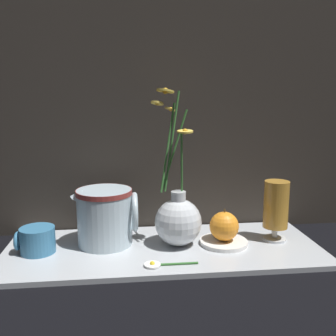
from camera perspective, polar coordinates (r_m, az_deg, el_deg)
name	(u,v)px	position (r m, az deg, el deg)	size (l,w,h in m)	color
ground_plane	(163,251)	(0.94, -0.70, -12.57)	(6.00, 6.00, 0.00)	black
shelf	(163,249)	(0.93, -0.70, -12.24)	(0.76, 0.30, 0.01)	#B2B7BC
backdrop_wall	(157,27)	(1.04, -1.75, 20.67)	(1.26, 0.02, 1.10)	#2D2823
vase_with_flowers	(178,219)	(0.92, 1.53, -7.72)	(0.13, 0.14, 0.38)	silver
yellow_mug	(37,240)	(0.94, -19.40, -10.36)	(0.09, 0.08, 0.06)	teal
ceramic_pitcher	(106,215)	(0.94, -9.47, -7.01)	(0.16, 0.14, 0.15)	silver
tea_glass	(276,206)	(0.98, 16.13, -5.61)	(0.06, 0.06, 0.15)	silver
saucer_plate	(223,241)	(0.96, 8.42, -11.02)	(0.12, 0.12, 0.01)	white
orange_fruit	(224,226)	(0.94, 8.49, -8.70)	(0.07, 0.07, 0.08)	orange
loose_daisy	(159,264)	(0.83, -1.41, -14.47)	(0.12, 0.04, 0.01)	#336B2D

